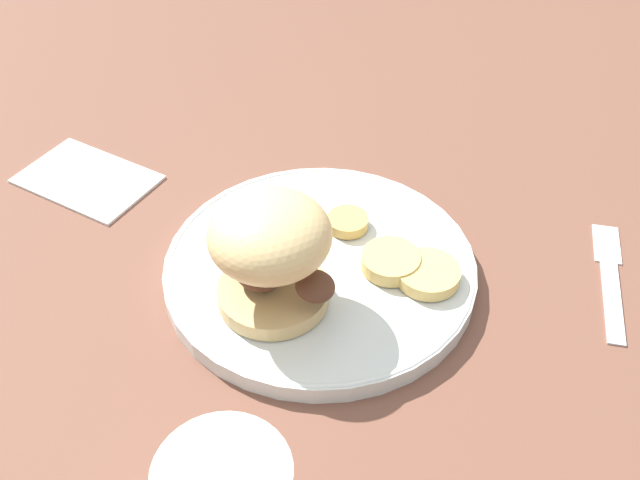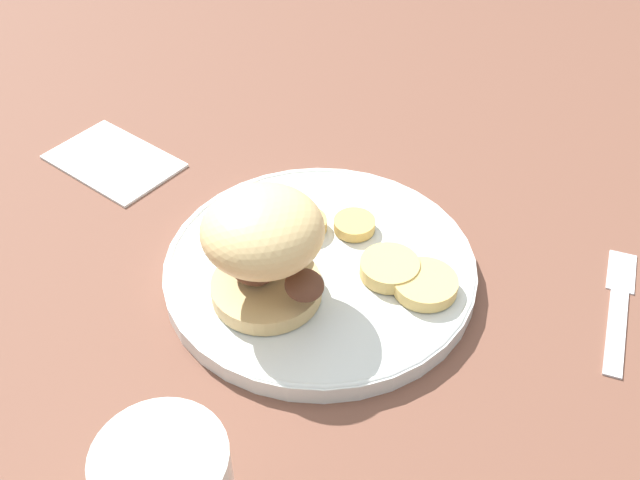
{
  "view_description": "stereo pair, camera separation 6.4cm",
  "coord_description": "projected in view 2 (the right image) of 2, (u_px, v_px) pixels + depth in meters",
  "views": [
    {
      "loc": [
        0.46,
        0.11,
        0.48
      ],
      "look_at": [
        0.0,
        0.0,
        0.04
      ],
      "focal_mm": 42.0,
      "sensor_mm": 36.0,
      "label": 1
    },
    {
      "loc": [
        0.44,
        0.17,
        0.48
      ],
      "look_at": [
        0.0,
        0.0,
        0.04
      ],
      "focal_mm": 42.0,
      "sensor_mm": 36.0,
      "label": 2
    }
  ],
  "objects": [
    {
      "name": "potato_round_3",
      "position": [
        274.0,
        203.0,
        0.71
      ],
      "size": [
        0.04,
        0.04,
        0.02
      ],
      "primitive_type": "cylinder",
      "color": "#DBB766",
      "rests_on": "dinner_plate"
    },
    {
      "name": "dinner_plate",
      "position": [
        320.0,
        268.0,
        0.66
      ],
      "size": [
        0.28,
        0.28,
        0.02
      ],
      "color": "silver",
      "rests_on": "ground_plane"
    },
    {
      "name": "potato_round_4",
      "position": [
        425.0,
        284.0,
        0.63
      ],
      "size": [
        0.06,
        0.06,
        0.01
      ],
      "primitive_type": "cylinder",
      "color": "#DBB766",
      "rests_on": "dinner_plate"
    },
    {
      "name": "ground_plane",
      "position": [
        320.0,
        276.0,
        0.67
      ],
      "size": [
        4.0,
        4.0,
        0.0
      ],
      "primitive_type": "plane",
      "color": "brown"
    },
    {
      "name": "potato_round_0",
      "position": [
        354.0,
        225.0,
        0.69
      ],
      "size": [
        0.04,
        0.04,
        0.01
      ],
      "primitive_type": "cylinder",
      "color": "tan",
      "rests_on": "dinner_plate"
    },
    {
      "name": "potato_round_1",
      "position": [
        389.0,
        268.0,
        0.64
      ],
      "size": [
        0.05,
        0.05,
        0.01
      ],
      "primitive_type": "cylinder",
      "color": "#DBB766",
      "rests_on": "dinner_plate"
    },
    {
      "name": "fork",
      "position": [
        619.0,
        307.0,
        0.64
      ],
      "size": [
        0.15,
        0.03,
        0.0
      ],
      "color": "silver",
      "rests_on": "ground_plane"
    },
    {
      "name": "sandwich",
      "position": [
        264.0,
        244.0,
        0.59
      ],
      "size": [
        0.12,
        0.12,
        0.1
      ],
      "color": "tan",
      "rests_on": "dinner_plate"
    },
    {
      "name": "potato_round_2",
      "position": [
        305.0,
        224.0,
        0.69
      ],
      "size": [
        0.04,
        0.04,
        0.01
      ],
      "primitive_type": "cylinder",
      "color": "tan",
      "rests_on": "dinner_plate"
    },
    {
      "name": "napkin",
      "position": [
        113.0,
        160.0,
        0.79
      ],
      "size": [
        0.12,
        0.16,
        0.01
      ],
      "primitive_type": "cube",
      "rotation": [
        0.0,
        0.0,
        4.42
      ],
      "color": "white",
      "rests_on": "ground_plane"
    }
  ]
}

